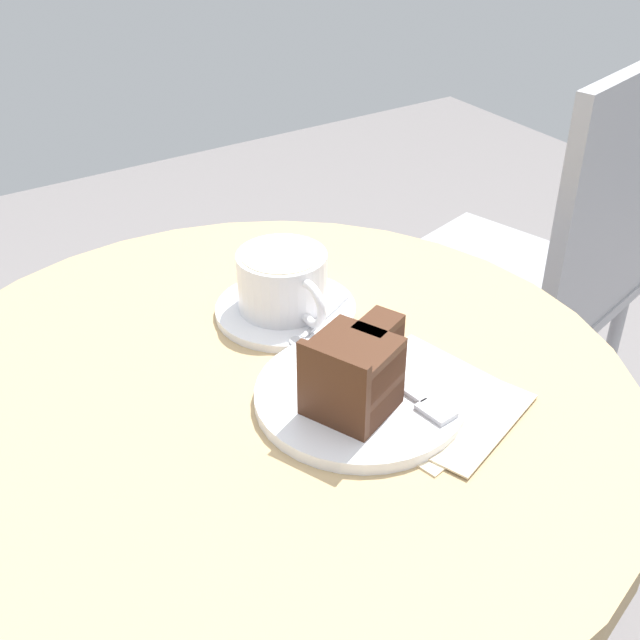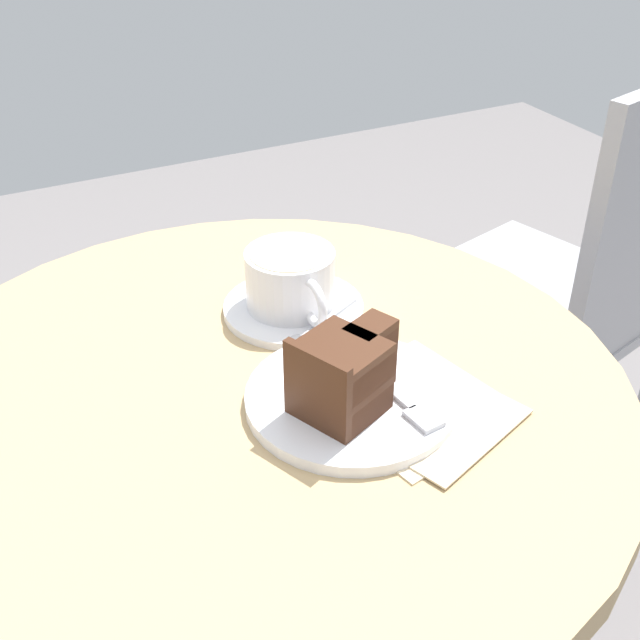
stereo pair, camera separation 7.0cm
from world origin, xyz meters
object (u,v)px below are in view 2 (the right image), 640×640
(fork, at_px, (400,398))
(napkin, at_px, (420,408))
(coffee_cup, at_px, (291,279))
(cake_slice, at_px, (344,375))
(cake_plate, at_px, (351,398))
(cafe_chair, at_px, (584,279))
(saucer, at_px, (293,308))
(teaspoon, at_px, (317,328))

(fork, relative_size, napkin, 0.70)
(coffee_cup, height_order, cake_slice, cake_slice)
(cake_plate, xyz_separation_m, napkin, (0.04, 0.05, -0.00))
(cake_plate, distance_m, cafe_chair, 0.67)
(saucer, bearing_deg, cake_plate, -6.71)
(teaspoon, relative_size, napkin, 0.51)
(napkin, xyz_separation_m, cafe_chair, (-0.33, 0.53, -0.17))
(saucer, distance_m, cake_slice, 0.19)
(teaspoon, relative_size, cake_plate, 0.50)
(saucer, distance_m, napkin, 0.20)
(teaspoon, relative_size, cake_slice, 0.89)
(cake_slice, distance_m, cafe_chair, 0.70)
(coffee_cup, distance_m, cake_slice, 0.18)
(saucer, height_order, cafe_chair, cafe_chair)
(saucer, relative_size, fork, 1.12)
(teaspoon, distance_m, cake_plate, 0.11)
(coffee_cup, bearing_deg, cafe_chair, 102.44)
(teaspoon, height_order, napkin, teaspoon)
(fork, bearing_deg, napkin, 59.45)
(saucer, xyz_separation_m, napkin, (0.20, 0.03, -0.00))
(fork, distance_m, cafe_chair, 0.66)
(cake_slice, relative_size, fork, 0.82)
(fork, distance_m, napkin, 0.02)
(cake_slice, distance_m, fork, 0.06)
(teaspoon, distance_m, fork, 0.14)
(fork, height_order, napkin, fork)
(saucer, xyz_separation_m, cake_slice, (0.18, -0.03, 0.04))
(teaspoon, xyz_separation_m, cake_slice, (0.12, -0.04, 0.04))
(coffee_cup, xyz_separation_m, napkin, (0.20, 0.03, -0.04))
(coffee_cup, height_order, napkin, coffee_cup)
(cake_slice, height_order, napkin, cake_slice)
(cafe_chair, bearing_deg, saucer, -2.34)
(saucer, relative_size, cafe_chair, 0.18)
(coffee_cup, xyz_separation_m, cafe_chair, (-0.12, 0.56, -0.21))
(saucer, relative_size, coffee_cup, 1.17)
(teaspoon, bearing_deg, coffee_cup, -113.97)
(cafe_chair, bearing_deg, cake_plate, 11.70)
(coffee_cup, bearing_deg, cake_plate, -6.00)
(napkin, bearing_deg, cake_plate, -125.47)
(napkin, bearing_deg, cafe_chair, 121.63)
(teaspoon, bearing_deg, cake_plate, 52.74)
(cake_slice, relative_size, cafe_chair, 0.13)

